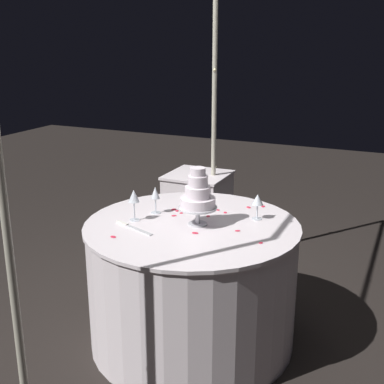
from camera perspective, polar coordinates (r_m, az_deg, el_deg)
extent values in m
plane|color=black|center=(3.25, 0.00, -16.09)|extent=(12.00, 12.00, 0.00)
cylinder|color=#B7B29E|center=(2.11, -20.27, -2.67)|extent=(0.04, 0.04, 2.20)
cylinder|color=#B7B29E|center=(3.90, 2.48, 7.05)|extent=(0.04, 0.04, 2.20)
sphere|color=#F9EAB2|center=(4.06, 2.37, -1.88)|extent=(0.02, 0.02, 0.02)
sphere|color=#F9EAB2|center=(3.88, 2.44, 11.99)|extent=(0.02, 0.02, 0.02)
sphere|color=#F9EAB2|center=(3.97, 2.58, 2.89)|extent=(0.02, 0.02, 0.02)
sphere|color=#F9EAB2|center=(4.14, 2.44, -4.66)|extent=(0.02, 0.02, 0.02)
sphere|color=#F9EAB2|center=(2.22, -19.62, -9.24)|extent=(0.02, 0.02, 0.02)
sphere|color=#F9EAB2|center=(3.83, 2.58, 13.53)|extent=(0.02, 0.02, 0.02)
cylinder|color=white|center=(3.07, 0.00, -10.35)|extent=(1.22, 1.22, 0.73)
cylinder|color=white|center=(2.91, 0.00, -3.77)|extent=(1.24, 1.24, 0.02)
cube|color=white|center=(4.12, 0.66, -3.06)|extent=(0.45, 0.45, 0.72)
cube|color=white|center=(4.01, 0.68, 1.91)|extent=(0.46, 0.46, 0.02)
cylinder|color=silver|center=(2.89, 0.63, -3.63)|extent=(0.11, 0.11, 0.01)
cylinder|color=silver|center=(2.88, 0.63, -2.71)|extent=(0.02, 0.02, 0.09)
cylinder|color=silver|center=(2.86, 0.64, -1.77)|extent=(0.22, 0.22, 0.01)
cylinder|color=white|center=(2.85, 0.64, -1.16)|extent=(0.20, 0.20, 0.05)
cylinder|color=white|center=(2.83, 0.64, -0.01)|extent=(0.14, 0.14, 0.06)
cylinder|color=white|center=(2.81, 0.65, 1.23)|extent=(0.11, 0.11, 0.06)
cylinder|color=white|center=(2.80, 0.65, 2.29)|extent=(0.09, 0.09, 0.05)
cylinder|color=silver|center=(3.09, -4.10, -2.34)|extent=(0.06, 0.06, 0.00)
cylinder|color=silver|center=(3.08, -4.12, -1.52)|extent=(0.01, 0.01, 0.09)
cone|color=silver|center=(3.05, -4.15, -0.06)|extent=(0.05, 0.05, 0.07)
cylinder|color=silver|center=(3.01, 7.30, -3.00)|extent=(0.06, 0.06, 0.00)
cylinder|color=silver|center=(2.99, 7.33, -2.19)|extent=(0.01, 0.01, 0.09)
cone|color=silver|center=(2.97, 7.38, -0.83)|extent=(0.07, 0.07, 0.06)
cylinder|color=silver|center=(2.98, -6.47, -3.14)|extent=(0.06, 0.06, 0.00)
cylinder|color=silver|center=(2.96, -6.50, -2.11)|extent=(0.01, 0.01, 0.11)
cone|color=silver|center=(2.93, -6.56, -0.44)|extent=(0.07, 0.07, 0.07)
cube|color=silver|center=(2.83, -6.06, -4.25)|extent=(0.10, 0.21, 0.01)
cube|color=white|center=(2.93, -7.82, -3.49)|extent=(0.05, 0.09, 0.01)
ellipsoid|color=#E02D47|center=(2.75, -8.85, -5.00)|extent=(0.04, 0.05, 0.00)
ellipsoid|color=#E02D47|center=(2.67, 7.74, -5.68)|extent=(0.03, 0.03, 0.00)
ellipsoid|color=#E02D47|center=(3.23, 8.01, -1.60)|extent=(0.04, 0.03, 0.00)
ellipsoid|color=#E02D47|center=(3.04, -2.04, -2.67)|extent=(0.04, 0.04, 0.00)
ellipsoid|color=#E02D47|center=(2.77, 0.36, -4.63)|extent=(0.03, 0.04, 0.00)
ellipsoid|color=#E02D47|center=(3.14, 2.90, -2.01)|extent=(0.03, 0.04, 0.00)
ellipsoid|color=#E02D47|center=(3.12, -1.70, -2.12)|extent=(0.04, 0.03, 0.00)
ellipsoid|color=#E02D47|center=(3.14, -2.09, -1.97)|extent=(0.04, 0.03, 0.00)
ellipsoid|color=#E02D47|center=(3.20, 6.38, -1.72)|extent=(0.04, 0.04, 0.00)
ellipsoid|color=#E02D47|center=(3.09, 3.76, -2.31)|extent=(0.03, 0.03, 0.00)
ellipsoid|color=#E02D47|center=(3.10, 0.40, -2.21)|extent=(0.03, 0.04, 0.00)
ellipsoid|color=#E02D47|center=(3.03, 1.82, -2.73)|extent=(0.04, 0.03, 0.00)
ellipsoid|color=#E02D47|center=(2.82, 5.17, -4.34)|extent=(0.03, 0.04, 0.00)
ellipsoid|color=#E02D47|center=(3.08, -1.19, -2.37)|extent=(0.03, 0.03, 0.00)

